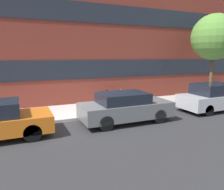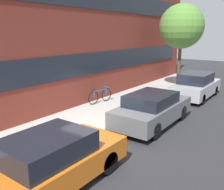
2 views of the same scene
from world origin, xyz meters
name	(u,v)px [view 1 (image 1 of 2)]	position (x,y,z in m)	size (l,w,h in m)	color
ground_plane	(83,120)	(0.00, 0.00, 0.00)	(56.00, 56.00, 0.00)	#2B2B2D
sidewalk_strip	(75,111)	(0.00, 1.48, 0.06)	(28.00, 2.97, 0.12)	#B2AFA8
rowhouse_facade	(64,21)	(0.00, 3.41, 4.86)	(28.00, 1.02, 9.71)	maroon
parked_car_grey	(125,107)	(1.66, -1.05, 0.68)	(4.08, 1.71, 1.34)	slate
parked_car_silver	(215,97)	(7.08, -1.05, 0.71)	(4.05, 1.69, 1.46)	#B2B5BA
bicycle	(114,96)	(2.67, 2.47, 0.51)	(1.62, 0.44, 0.79)	black
street_tree	(214,37)	(8.53, 0.60, 4.03)	(2.77, 2.77, 5.30)	brown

